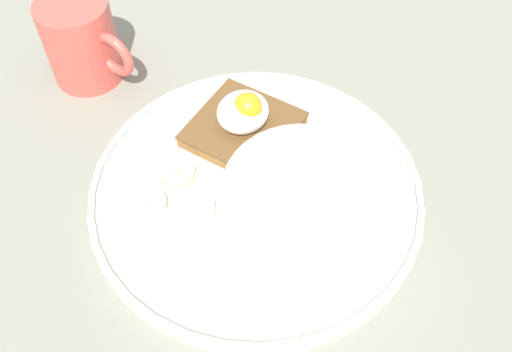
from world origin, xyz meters
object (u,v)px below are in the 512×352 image
Objects in this scene: poached_egg at (244,111)px; banana_slice_left at (201,211)px; coffee_mug at (82,41)px; oatmeal_bowl at (302,207)px; banana_slice_front at (178,174)px; toast_slice at (243,129)px; banana_slice_right at (173,224)px; banana_slice_back at (150,204)px.

poached_egg is 2.59× the size of banana_slice_left.
banana_slice_left is 0.27× the size of coffee_mug.
oatmeal_bowl reaches higher than banana_slice_left.
banana_slice_front is (8.13, 0.70, -2.91)cm from poached_egg.
banana_slice_front is at bearing 5.98° from toast_slice.
poached_egg is 19.79cm from coffee_mug.
banana_slice_right is (3.09, 4.45, -0.05)cm from banana_slice_front.
coffee_mug is (8.23, -17.82, 2.88)cm from toast_slice.
toast_slice is 1.17× the size of coffee_mug.
banana_slice_right is (-0.66, 2.92, -0.03)cm from banana_slice_back.
oatmeal_bowl reaches higher than banana_slice_right.
banana_slice_back is at bearing 10.63° from poached_egg.
coffee_mug reaches higher than banana_slice_back.
banana_slice_front and banana_slice_right have the same top height.
oatmeal_bowl is at bearing 144.32° from banana_slice_right.
banana_slice_back is 3.00cm from banana_slice_right.
toast_slice is 2.97× the size of banana_slice_front.
banana_slice_back is 0.39× the size of coffee_mug.
toast_slice is (-2.09, -11.81, -2.27)cm from oatmeal_bowl.
oatmeal_bowl is 4.59× the size of banana_slice_left.
banana_slice_left reaches higher than banana_slice_right.
poached_egg is 0.70× the size of coffee_mug.
coffee_mug is at bearing -89.52° from banana_slice_front.
oatmeal_bowl reaches higher than banana_slice_front.
banana_slice_back is (11.83, 2.38, -0.35)cm from toast_slice.
banana_slice_back and banana_slice_right have the same top height.
coffee_mug reaches higher than banana_slice_front.
poached_egg reaches higher than banana_slice_front.
coffee_mug is (-0.26, -23.43, 3.20)cm from banana_slice_left.
toast_slice is at bearing -154.60° from banana_slice_right.
banana_slice_right is at bearing 24.67° from poached_egg.
coffee_mug is (-2.93, -23.12, 3.25)cm from banana_slice_right.
coffee_mug is (8.29, -17.97, 0.30)cm from poached_egg.
banana_slice_front is at bearing -157.79° from banana_slice_back.
toast_slice is at bearing -69.68° from poached_egg.
toast_slice is at bearing -100.02° from oatmeal_bowl.
toast_slice is 10.18cm from banana_slice_left.
poached_egg reaches higher than banana_slice_left.
poached_egg is 8.66cm from banana_slice_front.
toast_slice is 19.84cm from coffee_mug.
poached_egg is at bearing -175.09° from banana_slice_front.
toast_slice is 2.69× the size of banana_slice_right.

